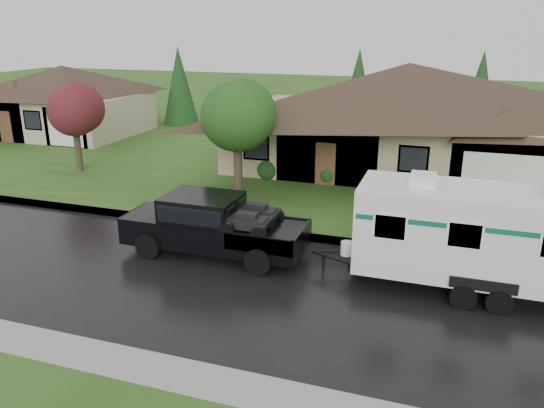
% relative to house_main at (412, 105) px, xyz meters
% --- Properties ---
extents(ground, '(140.00, 140.00, 0.00)m').
position_rel_house_main_xyz_m(ground, '(-2.29, -13.84, -3.59)').
color(ground, '#274E18').
rests_on(ground, ground).
extents(road, '(140.00, 8.00, 0.01)m').
position_rel_house_main_xyz_m(road, '(-2.29, -15.84, -3.59)').
color(road, black).
rests_on(road, ground).
extents(curb, '(140.00, 0.50, 0.15)m').
position_rel_house_main_xyz_m(curb, '(-2.29, -11.59, -3.52)').
color(curb, gray).
rests_on(curb, ground).
extents(lawn, '(140.00, 26.00, 0.15)m').
position_rel_house_main_xyz_m(lawn, '(-2.29, 1.16, -3.52)').
color(lawn, '#274E18').
rests_on(lawn, ground).
extents(house_main, '(19.44, 10.80, 6.90)m').
position_rel_house_main_xyz_m(house_main, '(0.00, 0.00, 0.00)').
color(house_main, '#9E876B').
rests_on(house_main, lawn).
extents(house_far, '(10.80, 8.64, 5.80)m').
position_rel_house_main_xyz_m(house_far, '(-24.07, 2.02, -0.62)').
color(house_far, tan).
rests_on(house_far, lawn).
extents(tree_left_green, '(3.25, 3.25, 5.39)m').
position_rel_house_main_xyz_m(tree_left_green, '(-6.78, -8.15, 0.29)').
color(tree_left_green, '#382B1E').
rests_on(tree_left_green, lawn).
extents(tree_red, '(2.87, 2.87, 4.75)m').
position_rel_house_main_xyz_m(tree_red, '(-16.73, -6.43, -0.15)').
color(tree_red, '#382B1E').
rests_on(tree_red, lawn).
extents(shrub_row, '(13.60, 1.00, 1.00)m').
position_rel_house_main_xyz_m(shrub_row, '(-0.29, -4.54, -2.94)').
color(shrub_row, '#143814').
rests_on(shrub_row, lawn).
extents(pickup_truck, '(6.32, 2.40, 2.11)m').
position_rel_house_main_xyz_m(pickup_truck, '(-5.46, -13.94, -2.46)').
color(pickup_truck, black).
rests_on(pickup_truck, ground).
extents(travel_trailer, '(7.80, 2.74, 3.50)m').
position_rel_house_main_xyz_m(travel_trailer, '(3.35, -13.94, -1.74)').
color(travel_trailer, silver).
rests_on(travel_trailer, ground).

